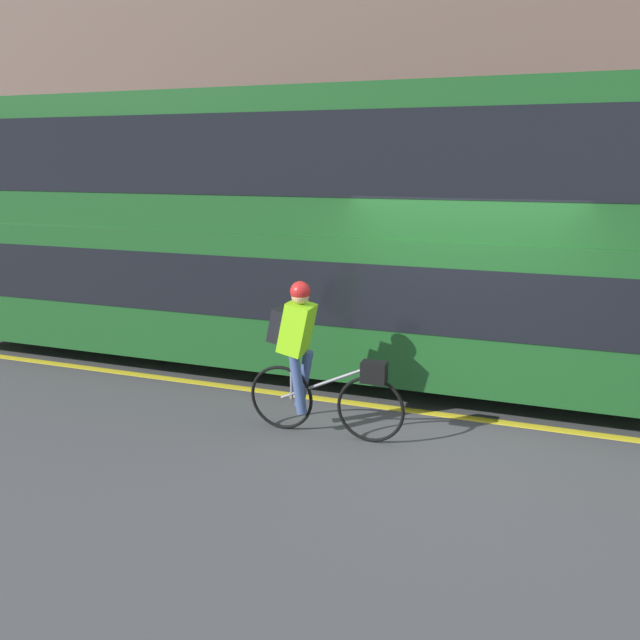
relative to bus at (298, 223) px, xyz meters
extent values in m
plane|color=#424244|center=(2.37, -1.42, -2.05)|extent=(80.00, 80.00, 0.00)
cube|color=yellow|center=(2.37, -1.17, -2.05)|extent=(50.00, 0.14, 0.01)
cube|color=gray|center=(2.37, 3.97, -2.00)|extent=(60.00, 2.13, 0.11)
cube|color=brown|center=(2.37, 5.18, 2.41)|extent=(60.00, 0.30, 8.93)
cylinder|color=black|center=(3.31, 0.00, -1.58)|extent=(0.94, 0.30, 0.94)
cylinder|color=black|center=(-3.31, 0.00, -1.58)|extent=(0.94, 0.30, 0.94)
cube|color=#194C1E|center=(0.00, 0.00, -0.90)|extent=(10.68, 2.51, 1.74)
cube|color=black|center=(0.00, 0.00, -0.69)|extent=(10.26, 2.53, 0.77)
cube|color=#194C1E|center=(0.00, 0.00, 0.82)|extent=(10.68, 2.41, 1.69)
cube|color=black|center=(0.00, 0.00, 0.90)|extent=(10.26, 2.43, 0.94)
torus|color=black|center=(1.63, -2.15, -1.69)|extent=(0.73, 0.04, 0.73)
torus|color=black|center=(0.63, -2.15, -1.69)|extent=(0.73, 0.04, 0.73)
cylinder|color=slate|center=(1.13, -2.15, -1.45)|extent=(1.02, 0.03, 0.50)
cylinder|color=slate|center=(0.75, -2.15, -1.42)|extent=(0.03, 0.03, 0.54)
cube|color=black|center=(1.66, -2.15, -1.27)|extent=(0.26, 0.16, 0.22)
cube|color=#8CE019|center=(0.82, -2.15, -0.88)|extent=(0.37, 0.32, 0.58)
cube|color=black|center=(0.62, -2.15, -0.86)|extent=(0.21, 0.26, 0.38)
cylinder|color=#384C7A|center=(0.86, -2.06, -1.47)|extent=(0.22, 0.11, 0.66)
cylinder|color=#384C7A|center=(0.86, -2.24, -1.47)|extent=(0.20, 0.11, 0.66)
sphere|color=tan|center=(0.86, -2.15, -0.52)|extent=(0.19, 0.19, 0.19)
sphere|color=red|center=(0.86, -2.15, -0.48)|extent=(0.21, 0.21, 0.21)
cylinder|color=#262628|center=(2.24, 3.86, -1.43)|extent=(0.47, 0.47, 1.03)
camera|label=1|loc=(3.16, -8.04, 0.85)|focal=35.00mm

